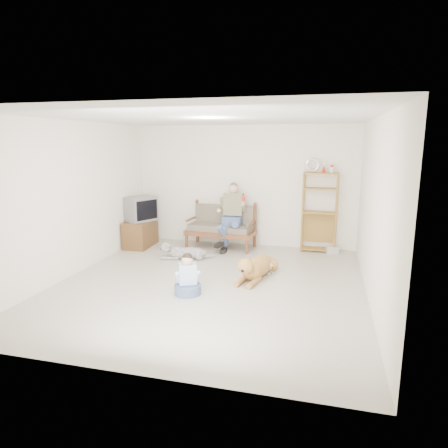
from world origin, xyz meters
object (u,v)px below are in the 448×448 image
(loveseat, at_px, (221,226))
(tv_stand, at_px, (140,233))
(etagere, at_px, (319,211))
(golden_retriever, at_px, (256,267))

(loveseat, bearing_deg, tv_stand, -162.16)
(etagere, relative_size, tv_stand, 2.18)
(loveseat, distance_m, etagere, 2.16)
(etagere, distance_m, golden_retriever, 2.38)
(loveseat, bearing_deg, golden_retriever, -53.67)
(etagere, relative_size, golden_retriever, 1.30)
(tv_stand, bearing_deg, loveseat, 10.64)
(etagere, xyz_separation_m, golden_retriever, (-1.00, -2.05, -0.68))
(tv_stand, relative_size, golden_retriever, 0.59)
(loveseat, height_order, tv_stand, loveseat)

